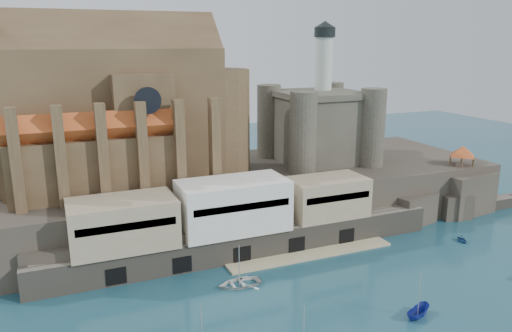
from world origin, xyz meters
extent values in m
plane|color=#17404E|center=(0.00, 0.00, 0.00)|extent=(300.00, 300.00, 0.00)
cube|color=#2C2721|center=(0.00, 40.00, 5.00)|extent=(100.00, 34.00, 10.00)
cube|color=#2C2721|center=(-38.00, 23.50, 3.00)|extent=(9.00, 5.00, 6.00)
cube|color=#2C2721|center=(-22.00, 23.50, 3.00)|extent=(9.00, 5.00, 6.00)
cube|color=#2C2721|center=(-5.00, 23.50, 3.00)|extent=(9.00, 5.00, 6.00)
cube|color=#2C2721|center=(12.00, 23.50, 3.00)|extent=(9.00, 5.00, 6.00)
cube|color=#2C2721|center=(28.00, 23.50, 3.00)|extent=(9.00, 5.00, 6.00)
cube|color=#696154|center=(-8.00, 22.50, 2.25)|extent=(70.00, 6.00, 4.50)
cube|color=tan|center=(2.00, 18.00, 0.15)|extent=(30.00, 4.00, 0.40)
cube|color=black|center=(-30.00, 19.60, 1.60)|extent=(3.00, 0.40, 2.60)
cube|color=black|center=(-20.00, 19.60, 1.60)|extent=(3.00, 0.40, 2.60)
cube|color=black|center=(-10.00, 19.60, 1.60)|extent=(3.00, 0.40, 2.60)
cube|color=black|center=(0.00, 19.60, 1.60)|extent=(3.00, 0.40, 2.60)
cube|color=black|center=(10.00, 19.60, 1.60)|extent=(3.00, 0.40, 2.60)
cube|color=tan|center=(-28.00, 23.50, 8.25)|extent=(16.00, 9.00, 7.50)
cube|color=silver|center=(-10.00, 23.50, 8.75)|extent=(18.00, 9.00, 8.50)
cube|color=tan|center=(8.00, 23.50, 8.00)|extent=(14.00, 8.00, 7.00)
cube|color=#4D3924|center=(-26.00, 42.00, 22.00)|extent=(38.00, 14.00, 24.00)
cube|color=#4D3924|center=(-26.00, 42.00, 34.00)|extent=(38.00, 13.01, 13.01)
cylinder|color=#4D3924|center=(-7.00, 42.00, 20.00)|extent=(14.00, 14.00, 20.00)
cube|color=#4D3924|center=(-22.00, 42.00, 20.00)|extent=(10.00, 20.00, 20.00)
cube|color=#4D3924|center=(-30.00, 32.50, 15.00)|extent=(28.00, 5.00, 10.00)
cube|color=#4D3924|center=(-30.00, 51.50, 15.00)|extent=(28.00, 5.00, 10.00)
cube|color=#B44A1E|center=(-30.00, 32.50, 21.60)|extent=(28.00, 5.66, 5.66)
cube|color=#B44A1E|center=(-30.00, 51.50, 21.60)|extent=(28.00, 5.66, 5.66)
cylinder|color=black|center=(-22.00, 29.95, 26.00)|extent=(4.40, 0.30, 4.40)
cube|color=#4D3924|center=(-42.00, 29.50, 18.00)|extent=(1.60, 2.20, 16.00)
cube|color=#4D3924|center=(-35.80, 29.50, 18.00)|extent=(1.60, 2.20, 16.00)
cube|color=#4D3924|center=(-29.60, 29.50, 18.00)|extent=(1.60, 2.20, 16.00)
cube|color=#4D3924|center=(-23.40, 29.50, 18.00)|extent=(1.60, 2.20, 16.00)
cube|color=#4D3924|center=(-17.20, 29.50, 18.00)|extent=(1.60, 2.20, 16.00)
cube|color=#4D3924|center=(-11.00, 29.50, 18.00)|extent=(1.60, 2.20, 16.00)
cube|color=#413E33|center=(16.00, 41.00, 17.00)|extent=(16.00, 16.00, 14.00)
cube|color=#413E33|center=(16.00, 41.00, 24.40)|extent=(17.00, 17.00, 1.20)
cylinder|color=#413E33|center=(8.00, 33.00, 18.00)|extent=(5.20, 5.20, 16.00)
cylinder|color=#413E33|center=(24.00, 33.00, 18.00)|extent=(5.20, 5.20, 16.00)
cylinder|color=#413E33|center=(8.00, 49.00, 18.00)|extent=(5.20, 5.20, 16.00)
cylinder|color=#413E33|center=(24.00, 49.00, 18.00)|extent=(5.20, 5.20, 16.00)
cylinder|color=silver|center=(18.00, 43.00, 30.00)|extent=(3.60, 3.60, 12.00)
cylinder|color=black|center=(18.00, 43.00, 37.00)|extent=(4.40, 4.40, 2.00)
cone|color=black|center=(18.00, 43.00, 38.60)|extent=(4.60, 4.60, 1.40)
cube|color=#2C2721|center=(42.00, 26.00, 4.35)|extent=(12.00, 10.00, 8.70)
cube|color=#2C2721|center=(38.00, 23.00, 2.50)|extent=(6.00, 5.00, 5.00)
cube|color=#2C2721|center=(47.00, 28.00, 3.00)|extent=(5.00, 4.00, 6.00)
cube|color=#4D3924|center=(42.00, 26.00, 8.85)|extent=(4.20, 4.20, 0.30)
cylinder|color=#4D3924|center=(40.40, 24.40, 10.30)|extent=(0.36, 0.36, 3.20)
cylinder|color=#4D3924|center=(43.60, 24.40, 10.30)|extent=(0.36, 0.36, 3.20)
cylinder|color=#4D3924|center=(40.40, 27.60, 10.30)|extent=(0.36, 0.36, 3.20)
cylinder|color=#4D3924|center=(43.60, 27.60, 10.30)|extent=(0.36, 0.36, 3.20)
pyramid|color=#B44A1E|center=(42.00, 26.00, 13.00)|extent=(6.40, 6.40, 2.20)
imported|color=navy|center=(5.39, -4.63, 0.00)|extent=(2.24, 2.21, 4.55)
imported|color=white|center=(-13.15, 12.64, 0.00)|extent=(1.42, 4.74, 6.62)
imported|color=navy|center=(29.95, 12.49, 0.00)|extent=(2.79, 2.05, 2.92)
camera|label=1|loc=(-37.20, -50.53, 35.45)|focal=35.00mm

